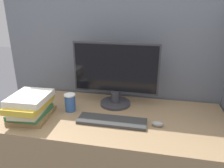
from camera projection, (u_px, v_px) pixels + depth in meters
name	position (u px, v px, depth m)	size (l,w,h in m)	color
cubicle_panel_rear	(121.00, 85.00, 1.82)	(1.93, 0.04, 1.70)	slate
desk	(112.00, 161.00, 1.63)	(1.53, 0.70, 0.77)	#937551
monitor	(116.00, 75.00, 1.58)	(0.62, 0.23, 0.47)	#333338
keyboard	(112.00, 121.00, 1.40)	(0.44, 0.13, 0.02)	#333333
mouse	(157.00, 124.00, 1.36)	(0.07, 0.04, 0.03)	gray
coffee_cup	(70.00, 103.00, 1.54)	(0.08, 0.08, 0.13)	#335999
book_stack	(31.00, 106.00, 1.44)	(0.26, 0.31, 0.16)	olive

